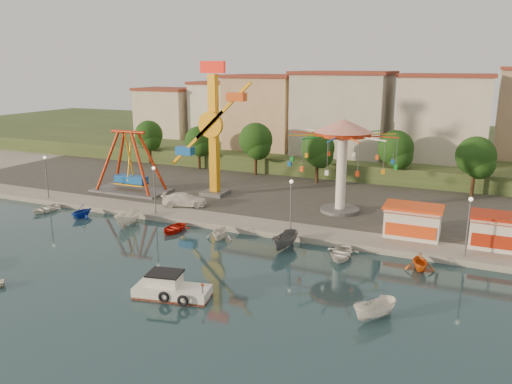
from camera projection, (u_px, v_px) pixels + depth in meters
The scene contains 35 objects.
ground at pixel (145, 272), 41.12m from camera, with size 200.00×200.00×0.00m, color #132E34.
quay_deck at pixel (340, 153), 95.91m from camera, with size 200.00×100.00×0.60m, color #9E998E.
asphalt_pad at pixel (278, 187), 67.52m from camera, with size 90.00×28.00×0.01m, color #4C4944.
hill_terrace at pixel (346, 143), 100.04m from camera, with size 200.00×60.00×3.00m, color #384C26.
pirate_ship_ride at pixel (130, 163), 64.23m from camera, with size 10.00×5.00×8.00m.
kamikaze_tower at pixel (216, 134), 61.16m from camera, with size 7.53×3.10×16.50m.
wave_swinger at pixel (343, 145), 54.29m from camera, with size 11.60×11.60×10.40m.
booth_left at pixel (413, 221), 47.60m from camera, with size 5.40×3.78×3.08m.
booth_mid at pixel (500, 231), 44.62m from camera, with size 5.40×3.78×3.08m.
lamp_post_0 at pixel (47, 178), 61.37m from camera, with size 0.14×0.14×5.00m, color #59595E.
lamp_post_1 at pixel (155, 191), 55.04m from camera, with size 0.14×0.14×5.00m, color #59595E.
lamp_post_2 at pixel (291, 207), 48.70m from camera, with size 0.14×0.14×5.00m, color #59595E.
lamp_post_3 at pixel (468, 229), 42.36m from camera, with size 0.14×0.14×5.00m, color #59595E.
tree_0 at pixel (149, 135), 82.80m from camera, with size 4.60×4.60×7.19m.
tree_1 at pixel (199, 140), 78.25m from camera, with size 4.35×4.35×6.80m.
tree_2 at pixel (256, 140), 73.73m from camera, with size 5.02×5.02×7.85m.
tree_3 at pixel (318, 148), 68.58m from camera, with size 4.68×4.68×7.32m.
tree_4 at pixel (395, 148), 67.22m from camera, with size 4.86×4.86×7.60m.
tree_5 at pixel (476, 156), 61.66m from camera, with size 4.83×4.83×7.54m.
building_0 at pixel (144, 108), 92.91m from camera, with size 9.26×9.53×11.87m, color beige.
building_1 at pixel (215, 117), 93.24m from camera, with size 12.33×9.01×8.63m, color silver.
building_2 at pixel (282, 112), 88.23m from camera, with size 11.95×9.28×11.23m, color tan.
building_3 at pixel (354, 123), 80.22m from camera, with size 12.59×10.50×9.20m, color beige.
building_4 at pixel (445, 125), 77.89m from camera, with size 10.75×9.23×9.24m, color beige.
cabin_motorboat at pixel (171, 290), 36.65m from camera, with size 5.89×3.19×1.96m.
skiff at pixel (375, 310), 33.31m from camera, with size 1.35×3.59×1.39m, color white.
van at pixel (185, 200), 58.28m from camera, with size 2.10×5.17×1.50m, color white.
moored_boat_0 at pixel (45, 209), 58.15m from camera, with size 2.58×3.61×0.75m, color white.
moored_boat_1 at pixel (81, 211), 55.86m from camera, with size 2.41×2.80×1.47m, color #1332AC.
moored_boat_2 at pixel (128, 218), 53.29m from camera, with size 1.47×3.91×1.51m, color silver.
moored_boat_3 at pixel (173, 228), 51.13m from camera, with size 2.51×3.52×0.73m, color red.
moored_boat_4 at pixel (220, 231), 48.88m from camera, with size 2.61×3.03×1.60m, color white.
moored_boat_5 at pixel (285, 241), 46.17m from camera, with size 1.53×4.05×1.57m, color #5A5B60.
moored_boat_6 at pixel (341, 253), 44.17m from camera, with size 2.90×4.07×0.84m, color white.
moored_boat_7 at pixel (420, 262), 41.43m from camera, with size 2.44×2.83×1.49m, color orange.
Camera 1 is at (24.03, -31.14, 16.52)m, focal length 35.00 mm.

